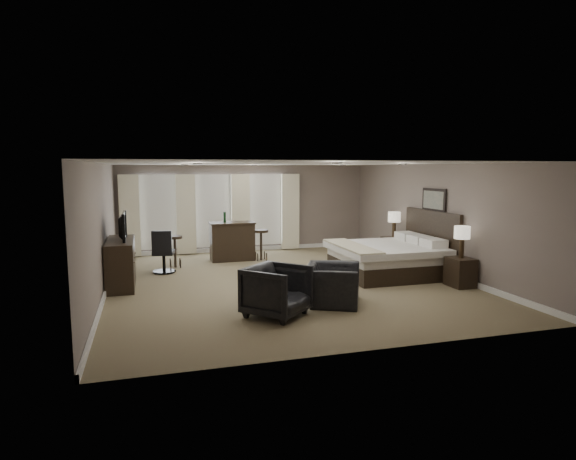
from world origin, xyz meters
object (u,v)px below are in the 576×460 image
object	(u,v)px
nightstand_near	(460,272)
lamp_far	(394,225)
nightstand_far	(393,249)
bar_stool_left	(175,252)
armchair_far	(277,288)
bar_counter	(232,241)
desk_chair	(164,251)
tv	(120,237)
bar_stool_right	(261,245)
dresser	(121,263)
lamp_near	(462,242)
bed	(390,243)
armchair_near	(332,278)

from	to	relation	value
nightstand_near	lamp_far	xyz separation A→B (m)	(0.00, 2.90, 0.69)
nightstand_far	bar_stool_left	bearing A→B (deg)	171.54
armchair_far	bar_counter	distance (m)	5.20
lamp_far	desk_chair	bearing A→B (deg)	177.41
tv	nightstand_far	bearing A→B (deg)	-83.18
armchair_far	bar_stool_right	xyz separation A→B (m)	(0.89, 4.97, -0.06)
armchair_far	bar_counter	world-z (taller)	bar_counter
dresser	armchair_far	bearing A→B (deg)	-48.45
nightstand_near	tv	world-z (taller)	tv
lamp_far	armchair_far	bearing A→B (deg)	-138.41
lamp_near	bed	bearing A→B (deg)	121.54
tv	nightstand_near	bearing A→B (deg)	-106.67
nightstand_far	bar_counter	distance (m)	4.38
lamp_far	bar_stool_right	world-z (taller)	lamp_far
lamp_far	bar_counter	size ratio (longest dim) A/B	0.57
nightstand_near	bar_stool_left	distance (m)	6.82
nightstand_near	desk_chair	distance (m)	6.79
lamp_near	dresser	size ratio (longest dim) A/B	0.40
nightstand_far	lamp_near	world-z (taller)	lamp_near
armchair_near	bar_stool_left	size ratio (longest dim) A/B	1.37
desk_chair	armchair_far	bearing A→B (deg)	124.04
nightstand_far	armchair_far	size ratio (longest dim) A/B	0.68
nightstand_far	lamp_far	xyz separation A→B (m)	(0.00, 0.00, 0.67)
bar_counter	armchair_near	bearing A→B (deg)	-77.43
nightstand_far	armchair_near	bearing A→B (deg)	-132.82
bar_stool_left	armchair_far	bearing A→B (deg)	-73.04
dresser	desk_chair	xyz separation A→B (m)	(0.92, 1.10, 0.03)
desk_chair	bar_counter	bearing A→B (deg)	-137.54
lamp_near	tv	distance (m)	7.22
bed	lamp_near	world-z (taller)	bed
armchair_far	dresser	bearing A→B (deg)	88.28
armchair_far	bar_counter	xyz separation A→B (m)	(0.14, 5.20, 0.05)
nightstand_far	armchair_far	bearing A→B (deg)	-138.41
nightstand_near	dresser	world-z (taller)	dresser
dresser	bar_counter	distance (m)	3.55
bar_stool_left	lamp_near	bearing A→B (deg)	-33.32
desk_chair	bar_stool_left	bearing A→B (deg)	-106.05
lamp_far	armchair_far	distance (m)	5.75
armchair_near	bar_stool_left	world-z (taller)	armchair_near
tv	desk_chair	distance (m)	1.53
nightstand_far	tv	bearing A→B (deg)	-173.18
bed	bar_stool_right	world-z (taller)	bed
lamp_near	desk_chair	bearing A→B (deg)	152.13
lamp_near	armchair_near	world-z (taller)	lamp_near
lamp_near	tv	world-z (taller)	lamp_near
tv	desk_chair	world-z (taller)	tv
bar_stool_left	dresser	bearing A→B (deg)	-126.02
dresser	bar_stool_right	size ratio (longest dim) A/B	2.05
dresser	lamp_far	bearing A→B (deg)	6.82
nightstand_near	dresser	bearing A→B (deg)	163.33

